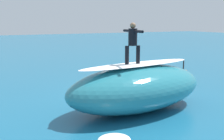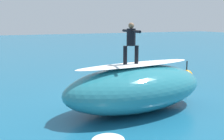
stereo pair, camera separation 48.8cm
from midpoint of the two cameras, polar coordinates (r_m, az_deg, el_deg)
The scene contains 10 objects.
ground_plane at distance 13.65m, azimuth 1.03°, elevation -4.76°, with size 120.00×120.00×0.00m, color #196084.
wave_crest at distance 11.01m, azimuth 3.92°, elevation -3.62°, with size 6.07×2.94×1.78m, color teal.
wave_foam_lip at distance 10.83m, azimuth 3.97°, elevation 1.16°, with size 5.16×1.03×0.08m, color white.
surfboard_riding at distance 10.67m, azimuth 2.85°, elevation 1.01°, with size 2.06×0.47×0.07m, color #33B2D1.
surfer_riding at distance 10.56m, azimuth 2.89°, elevation 6.04°, with size 0.62×1.48×1.56m.
surfboard_paddling at distance 14.14m, azimuth -4.14°, elevation -4.12°, with size 2.39×0.54×0.07m, color silver.
surfer_paddling at distance 14.06m, azimuth -4.69°, elevation -3.46°, with size 1.82×0.49×0.33m.
buoy_marker at distance 16.58m, azimuth 13.37°, elevation -1.09°, with size 0.73×0.73×1.23m.
foam_patch_near at distance 11.90m, azimuth -6.28°, elevation -6.66°, with size 0.92×0.67×0.16m, color white.
foam_patch_mid at distance 8.38m, azimuth -1.27°, elevation -13.97°, with size 0.99×0.94×0.15m, color white.
Camera 1 is at (6.57, 11.47, 3.48)m, focal length 45.18 mm.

